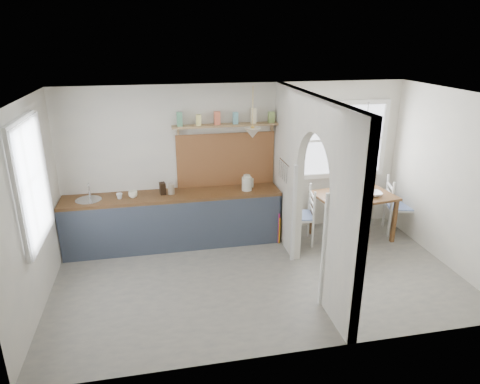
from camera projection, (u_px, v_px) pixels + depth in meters
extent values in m
cube|color=gray|center=(259.00, 277.00, 6.22)|extent=(5.80, 3.20, 0.01)
cube|color=silver|center=(262.00, 96.00, 5.32)|extent=(5.80, 3.20, 0.01)
cube|color=silver|center=(238.00, 161.00, 7.25)|extent=(5.80, 0.01, 2.60)
cube|color=silver|center=(299.00, 248.00, 4.30)|extent=(5.80, 0.01, 2.60)
cube|color=silver|center=(31.00, 210.00, 5.24)|extent=(0.01, 3.20, 2.60)
cube|color=silver|center=(451.00, 180.00, 6.31)|extent=(0.01, 3.20, 2.60)
cube|color=silver|center=(347.00, 226.00, 4.80)|extent=(0.12, 0.80, 2.60)
cube|color=silver|center=(288.00, 169.00, 6.82)|extent=(0.12, 1.20, 2.60)
cube|color=silver|center=(318.00, 138.00, 5.45)|extent=(0.12, 1.20, 1.05)
cube|color=brown|center=(173.00, 196.00, 6.91)|extent=(3.50, 0.60, 0.05)
cube|color=#525A67|center=(175.00, 228.00, 6.80)|extent=(3.50, 0.03, 0.85)
cube|color=black|center=(174.00, 220.00, 7.11)|extent=(3.46, 0.45, 0.85)
cylinder|color=#BBBEC0|center=(89.00, 201.00, 6.66)|extent=(0.40, 0.40, 0.02)
cube|color=brown|center=(226.00, 160.00, 7.17)|extent=(1.65, 0.03, 0.90)
cube|color=#9C7D50|center=(226.00, 125.00, 6.88)|extent=(1.75, 0.20, 0.03)
cube|color=#458861|center=(180.00, 120.00, 6.71)|extent=(0.09, 0.09, 0.18)
cube|color=#F1D96F|center=(198.00, 120.00, 6.76)|extent=(0.09, 0.09, 0.18)
cube|color=#C25434|center=(217.00, 119.00, 6.82)|extent=(0.09, 0.09, 0.18)
cube|color=#5D9FA5|center=(235.00, 118.00, 6.87)|extent=(0.09, 0.09, 0.18)
cube|color=beige|center=(253.00, 118.00, 6.93)|extent=(0.09, 0.09, 0.18)
cube|color=olive|center=(271.00, 117.00, 6.98)|extent=(0.09, 0.09, 0.18)
cone|color=beige|center=(253.00, 133.00, 6.66)|extent=(0.26, 0.26, 0.16)
cylinder|color=#BBBEC0|center=(285.00, 162.00, 6.66)|extent=(0.02, 0.50, 0.02)
imported|color=silver|center=(119.00, 196.00, 6.69)|extent=(0.13, 0.13, 0.09)
imported|color=white|center=(133.00, 194.00, 6.74)|extent=(0.16, 0.16, 0.11)
cube|color=black|center=(163.00, 188.00, 6.87)|extent=(0.10, 0.13, 0.19)
cylinder|color=gray|center=(171.00, 189.00, 6.88)|extent=(0.12, 0.12, 0.17)
cube|color=#AE1B64|center=(279.00, 228.00, 7.15)|extent=(0.02, 0.03, 0.53)
cube|color=orange|center=(279.00, 231.00, 7.12)|extent=(0.02, 0.03, 0.46)
imported|color=white|center=(373.00, 194.00, 7.11)|extent=(0.30, 0.30, 0.07)
imported|color=#519B5D|center=(355.00, 196.00, 6.97)|extent=(0.11, 0.11, 0.08)
cylinder|color=#3C3636|center=(339.00, 196.00, 7.08)|extent=(0.18, 0.18, 0.01)
imported|color=#674974|center=(354.00, 185.00, 7.35)|extent=(0.20, 0.20, 0.19)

